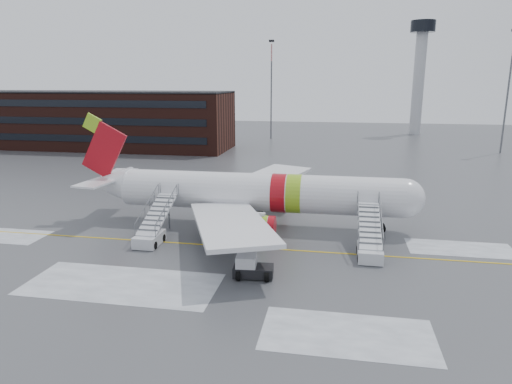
% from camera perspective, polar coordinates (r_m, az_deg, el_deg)
% --- Properties ---
extents(ground, '(260.00, 260.00, 0.00)m').
position_cam_1_polar(ground, '(41.89, -2.83, -6.34)').
color(ground, '#494C4F').
rests_on(ground, ground).
extents(airliner, '(35.03, 32.97, 11.18)m').
position_cam_1_polar(airliner, '(45.90, -0.73, -0.08)').
color(airliner, white).
rests_on(airliner, ground).
extents(airstair_fwd, '(2.05, 7.70, 3.48)m').
position_cam_1_polar(airstair_fwd, '(39.64, 14.00, -6.29)').
color(airstair_fwd, silver).
rests_on(airstair_fwd, ground).
extents(airstair_aft, '(2.05, 7.70, 3.48)m').
position_cam_1_polar(airstair_aft, '(42.75, -12.83, -4.75)').
color(airstair_aft, silver).
rests_on(airstair_aft, ground).
extents(pushback_tug, '(3.09, 2.42, 1.70)m').
position_cam_1_polar(pushback_tug, '(34.63, -0.65, -9.40)').
color(pushback_tug, black).
rests_on(pushback_tug, ground).
extents(terminal_building, '(62.00, 16.11, 12.30)m').
position_cam_1_polar(terminal_building, '(108.11, -20.04, 8.53)').
color(terminal_building, '#3F1E16').
rests_on(terminal_building, ground).
extents(control_tower, '(6.40, 6.40, 30.00)m').
position_cam_1_polar(control_tower, '(135.06, 19.80, 14.76)').
color(control_tower, '#B2B5BA').
rests_on(control_tower, ground).
extents(light_mast_far_ne, '(1.20, 1.20, 24.25)m').
position_cam_1_polar(light_mast_far_ne, '(105.64, 29.06, 11.73)').
color(light_mast_far_ne, '#595B60').
rests_on(light_mast_far_ne, ground).
extents(light_mast_far_n, '(1.20, 1.20, 24.25)m').
position_cam_1_polar(light_mast_far_n, '(117.57, 1.93, 13.41)').
color(light_mast_far_n, '#595B60').
rests_on(light_mast_far_n, ground).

